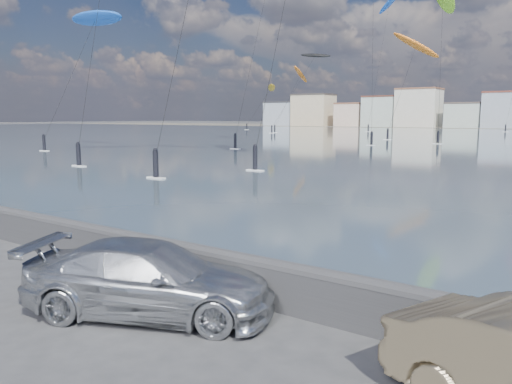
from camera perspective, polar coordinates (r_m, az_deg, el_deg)
ground at (r=10.47m, az=-17.88°, el=-14.26°), size 700.00×700.00×0.00m
seawall at (r=11.98m, az=-7.58°, el=-8.03°), size 400.00×0.36×1.08m
car_silver at (r=10.48m, az=-12.07°, el=-9.68°), size 5.51×3.99×1.48m
kitesurfer_5 at (r=69.39m, az=-17.87°, el=18.24°), size 9.75×9.98×17.49m
kitesurfer_9 at (r=164.35m, az=1.74°, el=11.76°), size 6.88×16.98×14.78m
kitesurfer_12 at (r=135.10m, az=6.77°, el=15.15°), size 9.39×17.80×20.98m
kitesurfer_13 at (r=139.68m, az=5.07°, el=13.16°), size 3.35×18.70×18.12m
kitesurfer_16 at (r=152.74m, az=14.98°, el=19.98°), size 8.24×16.65×38.23m
kitesurfer_18 at (r=103.30m, az=17.81°, el=15.58°), size 9.39×17.06×20.31m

